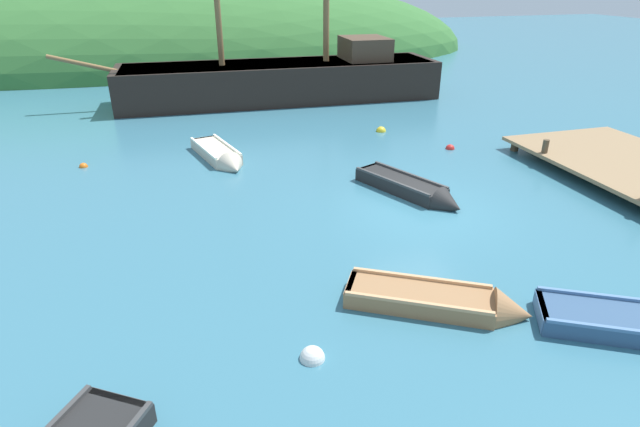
{
  "coord_description": "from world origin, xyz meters",
  "views": [
    {
      "loc": [
        -6.29,
        -11.55,
        5.94
      ],
      "look_at": [
        -2.86,
        0.25,
        0.11
      ],
      "focal_mm": 28.51,
      "sensor_mm": 36.0,
      "label": 1
    }
  ],
  "objects_px": {
    "rowboat_portside": "(412,191)",
    "buoy_orange": "(84,167)",
    "rowboat_center": "(447,304)",
    "buoy_white": "(312,358)",
    "buoy_yellow": "(381,131)",
    "rowboat_far": "(221,157)",
    "sailing_ship": "(284,86)",
    "buoy_red": "(450,149)"
  },
  "relations": [
    {
      "from": "buoy_white",
      "to": "buoy_orange",
      "type": "bearing_deg",
      "value": 113.67
    },
    {
      "from": "buoy_orange",
      "to": "rowboat_center",
      "type": "bearing_deg",
      "value": -53.6
    },
    {
      "from": "buoy_orange",
      "to": "sailing_ship",
      "type": "bearing_deg",
      "value": 42.39
    },
    {
      "from": "buoy_white",
      "to": "buoy_yellow",
      "type": "bearing_deg",
      "value": 62.84
    },
    {
      "from": "buoy_yellow",
      "to": "buoy_white",
      "type": "bearing_deg",
      "value": -117.16
    },
    {
      "from": "sailing_ship",
      "to": "buoy_white",
      "type": "distance_m",
      "value": 19.59
    },
    {
      "from": "rowboat_portside",
      "to": "buoy_white",
      "type": "relative_size",
      "value": 8.44
    },
    {
      "from": "buoy_red",
      "to": "buoy_orange",
      "type": "height_order",
      "value": "buoy_red"
    },
    {
      "from": "rowboat_portside",
      "to": "buoy_orange",
      "type": "bearing_deg",
      "value": -142.61
    },
    {
      "from": "rowboat_center",
      "to": "buoy_white",
      "type": "distance_m",
      "value": 2.97
    },
    {
      "from": "rowboat_center",
      "to": "sailing_ship",
      "type": "bearing_deg",
      "value": 117.47
    },
    {
      "from": "rowboat_far",
      "to": "buoy_orange",
      "type": "height_order",
      "value": "rowboat_far"
    },
    {
      "from": "rowboat_far",
      "to": "buoy_yellow",
      "type": "xyz_separation_m",
      "value": [
        6.77,
        1.77,
        -0.12
      ]
    },
    {
      "from": "rowboat_portside",
      "to": "buoy_yellow",
      "type": "xyz_separation_m",
      "value": [
        1.66,
        6.44,
        -0.13
      ]
    },
    {
      "from": "buoy_orange",
      "to": "buoy_red",
      "type": "bearing_deg",
      "value": -7.52
    },
    {
      "from": "rowboat_center",
      "to": "buoy_yellow",
      "type": "relative_size",
      "value": 8.68
    },
    {
      "from": "rowboat_center",
      "to": "rowboat_portside",
      "type": "bearing_deg",
      "value": 101.4
    },
    {
      "from": "buoy_red",
      "to": "buoy_orange",
      "type": "xyz_separation_m",
      "value": [
        -12.9,
        1.7,
        0.0
      ]
    },
    {
      "from": "rowboat_portside",
      "to": "buoy_white",
      "type": "xyz_separation_m",
      "value": [
        -4.71,
        -5.97,
        -0.13
      ]
    },
    {
      "from": "sailing_ship",
      "to": "rowboat_far",
      "type": "distance_m",
      "value": 9.54
    },
    {
      "from": "buoy_white",
      "to": "sailing_ship",
      "type": "bearing_deg",
      "value": 78.88
    },
    {
      "from": "buoy_white",
      "to": "rowboat_center",
      "type": "bearing_deg",
      "value": 12.4
    },
    {
      "from": "rowboat_portside",
      "to": "rowboat_far",
      "type": "distance_m",
      "value": 6.92
    },
    {
      "from": "buoy_orange",
      "to": "buoy_white",
      "type": "xyz_separation_m",
      "value": [
        4.94,
        -11.26,
        0.0
      ]
    },
    {
      "from": "rowboat_far",
      "to": "buoy_orange",
      "type": "distance_m",
      "value": 4.58
    },
    {
      "from": "sailing_ship",
      "to": "rowboat_portside",
      "type": "relative_size",
      "value": 5.04
    },
    {
      "from": "buoy_red",
      "to": "buoy_white",
      "type": "relative_size",
      "value": 0.77
    },
    {
      "from": "sailing_ship",
      "to": "buoy_yellow",
      "type": "bearing_deg",
      "value": 112.79
    },
    {
      "from": "sailing_ship",
      "to": "buoy_yellow",
      "type": "relative_size",
      "value": 45.76
    },
    {
      "from": "rowboat_portside",
      "to": "rowboat_center",
      "type": "bearing_deg",
      "value": -42.68
    },
    {
      "from": "buoy_orange",
      "to": "buoy_white",
      "type": "relative_size",
      "value": 0.64
    },
    {
      "from": "rowboat_portside",
      "to": "sailing_ship",
      "type": "bearing_deg",
      "value": 160.15
    },
    {
      "from": "rowboat_center",
      "to": "buoy_white",
      "type": "relative_size",
      "value": 8.06
    },
    {
      "from": "rowboat_portside",
      "to": "buoy_red",
      "type": "distance_m",
      "value": 4.84
    },
    {
      "from": "sailing_ship",
      "to": "buoy_red",
      "type": "distance_m",
      "value": 10.55
    },
    {
      "from": "sailing_ship",
      "to": "rowboat_center",
      "type": "height_order",
      "value": "sailing_ship"
    },
    {
      "from": "rowboat_center",
      "to": "buoy_yellow",
      "type": "bearing_deg",
      "value": 103.74
    },
    {
      "from": "rowboat_portside",
      "to": "buoy_red",
      "type": "bearing_deg",
      "value": 113.82
    },
    {
      "from": "sailing_ship",
      "to": "rowboat_far",
      "type": "relative_size",
      "value": 5.2
    },
    {
      "from": "rowboat_center",
      "to": "rowboat_portside",
      "type": "distance_m",
      "value": 5.64
    },
    {
      "from": "buoy_red",
      "to": "buoy_orange",
      "type": "relative_size",
      "value": 1.19
    },
    {
      "from": "rowboat_far",
      "to": "buoy_orange",
      "type": "bearing_deg",
      "value": -111.64
    }
  ]
}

